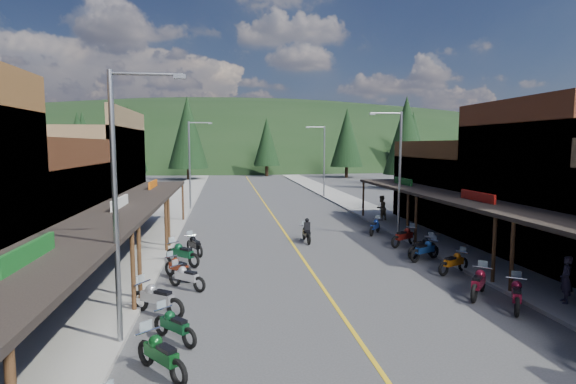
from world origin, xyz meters
name	(u,v)px	position (x,y,z in m)	size (l,w,h in m)	color
ground	(315,277)	(0.00, 0.00, 0.00)	(220.00, 220.00, 0.00)	#38383A
centerline	(270,212)	(0.00, 20.00, 0.01)	(0.15, 90.00, 0.01)	gold
sidewalk_west	(170,213)	(-8.70, 20.00, 0.07)	(3.40, 94.00, 0.15)	gray
sidewalk_east	(365,209)	(8.70, 20.00, 0.07)	(3.40, 94.00, 0.15)	gray
shop_west_2	(1,222)	(-13.75, 1.70, 2.53)	(10.90, 9.00, 6.20)	#3F2111
shop_west_3	(72,182)	(-13.78, 11.30, 3.52)	(10.90, 10.20, 8.20)	brown
shop_east_2	(568,191)	(13.78, 1.70, 3.52)	(10.90, 9.00, 8.20)	#562B19
shop_east_3	(468,191)	(13.75, 11.30, 2.53)	(10.90, 10.20, 6.20)	#4C2D16
streetlight_0	(120,196)	(-6.95, -6.00, 4.46)	(2.16, 0.18, 8.00)	gray
streetlight_1	(191,161)	(-6.95, 22.00, 4.46)	(2.16, 0.18, 8.00)	gray
streetlight_2	(398,168)	(6.95, 8.00, 4.46)	(2.16, 0.18, 8.00)	gray
streetlight_3	(323,158)	(6.95, 30.00, 4.46)	(2.16, 0.18, 8.00)	gray
ridge_hill	(236,162)	(0.00, 135.00, 0.00)	(310.00, 140.00, 60.00)	black
pine_0	(7,142)	(-40.00, 62.00, 6.48)	(5.04, 5.04, 11.00)	black
pine_1	(118,138)	(-24.00, 70.00, 7.24)	(5.88, 5.88, 12.50)	black
pine_2	(188,132)	(-10.00, 58.00, 7.99)	(6.72, 6.72, 14.00)	black
pine_3	(267,142)	(4.00, 66.00, 6.48)	(5.04, 5.04, 11.00)	black
pine_4	(347,138)	(18.00, 60.00, 7.24)	(5.88, 5.88, 12.50)	black
pine_5	(405,135)	(34.00, 72.00, 7.99)	(6.72, 6.72, 14.00)	black
pine_6	(478,142)	(46.00, 64.00, 6.48)	(5.04, 5.04, 11.00)	black
pine_7	(83,138)	(-32.00, 76.00, 7.24)	(5.88, 5.88, 12.50)	black
pine_8	(78,144)	(-22.00, 40.00, 5.98)	(4.48, 4.48, 10.00)	black
pine_9	(413,142)	(24.00, 45.00, 6.38)	(4.93, 4.93, 10.80)	black
pine_10	(128,139)	(-18.00, 50.00, 6.78)	(5.38, 5.38, 11.60)	black
pine_11	(406,135)	(20.00, 38.00, 7.19)	(5.82, 5.82, 12.40)	black
bike_west_4	(161,353)	(-5.66, -7.98, 0.62)	(0.72, 2.17, 1.24)	#0D4318
bike_west_5	(175,324)	(-5.54, -5.98, 0.56)	(0.65, 1.95, 1.11)	#0C3F1F
bike_west_6	(157,297)	(-6.37, -3.70, 0.65)	(0.76, 2.29, 1.31)	gray
bike_west_7	(187,276)	(-5.58, -0.96, 0.57)	(0.66, 1.98, 1.13)	#A8A8AD
bike_west_8	(179,267)	(-6.06, 0.54, 0.56)	(0.66, 1.97, 1.13)	maroon
bike_west_9	(182,253)	(-6.10, 2.82, 0.65)	(0.76, 2.27, 1.30)	#0C4024
bike_west_10	(194,244)	(-5.65, 4.96, 0.58)	(0.68, 2.05, 1.17)	black
bike_east_5	(516,293)	(6.34, -4.98, 0.61)	(0.71, 2.13, 1.22)	maroon
bike_east_6	(479,281)	(5.75, -3.53, 0.63)	(0.74, 2.21, 1.26)	maroon
bike_east_7	(454,261)	(6.41, -0.37, 0.57)	(0.67, 2.01, 1.15)	#B85B0D
bike_east_8	(425,249)	(6.14, 2.05, 0.60)	(0.71, 2.12, 1.21)	navy
bike_east_9	(423,246)	(6.26, 2.59, 0.63)	(0.73, 2.20, 1.26)	black
bike_east_10	(404,236)	(6.37, 5.27, 0.64)	(0.75, 2.25, 1.28)	maroon
bike_east_11	(375,226)	(5.84, 8.92, 0.59)	(0.68, 2.05, 1.17)	navy
rider_on_bike	(307,232)	(0.90, 7.15, 0.62)	(0.72, 2.05, 1.55)	black
pedestrian_east_a	(566,279)	(8.32, -4.93, 1.02)	(0.64, 0.42, 1.75)	#282233
pedestrian_east_b	(381,208)	(7.89, 13.44, 1.11)	(0.93, 0.54, 1.92)	brown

